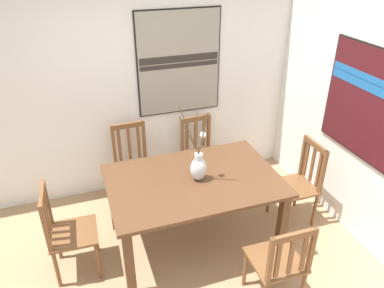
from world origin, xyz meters
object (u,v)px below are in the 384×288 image
Objects in this scene: chair_4 at (133,164)px; painting_on_side_wall at (363,102)px; centerpiece_vase at (199,166)px; chair_0 at (200,153)px; chair_2 at (299,183)px; painting_on_back_wall at (179,63)px; dining_table at (194,188)px; chair_3 at (279,262)px; chair_1 at (66,231)px.

painting_on_side_wall is at bearing -29.00° from chair_4.
chair_0 is (0.37, 0.97, -0.46)m from centerpiece_vase.
chair_2 is 0.78× the size of painting_on_back_wall.
chair_3 reaches higher than dining_table.
chair_3 is at bearing -89.62° from chair_0.
chair_1 is 2.43m from chair_2.
chair_4 is at bearing 149.69° from chair_2.
chair_1 is 1.04× the size of chair_3.
painting_on_back_wall reaches higher than chair_1.
chair_4 is 2.54m from painting_on_side_wall.
centerpiece_vase is at bearing -179.80° from chair_2.
painting_on_back_wall is at bearing 78.74° from dining_table.
chair_2 is at bearing -52.07° from painting_on_back_wall.
dining_table is 1.04m from chair_3.
dining_table is at bearing 114.46° from chair_3.
painting_on_side_wall reaches higher than chair_4.
centerpiece_vase reaches higher than chair_2.
chair_1 is at bearing -149.87° from chair_0.
painting_on_side_wall is at bearing -23.75° from chair_2.
painting_on_side_wall is at bearing -4.27° from chair_1.
centerpiece_vase is 0.84× the size of chair_3.
painting_on_back_wall is (0.20, 1.24, 0.62)m from centerpiece_vase.
dining_table is 1.74× the size of chair_2.
painting_on_side_wall is at bearing -7.17° from dining_table.
chair_0 is 1.94m from painting_on_side_wall.
chair_1 is 1.89m from chair_3.
centerpiece_vase is 0.79× the size of chair_4.
painting_on_back_wall is at bearing 127.93° from chair_2.
painting_on_side_wall reaches higher than dining_table.
chair_0 is 1.89m from chair_1.
chair_1 is 0.98× the size of chair_4.
centerpiece_vase is 0.83× the size of chair_0.
chair_2 is (1.21, -0.02, -0.19)m from dining_table.
chair_0 is 0.97× the size of chair_1.
chair_0 is 0.96× the size of chair_2.
chair_2 is 1.89m from painting_on_back_wall.
centerpiece_vase reaches higher than chair_4.
dining_table is 1.23m from chair_1.
chair_2 is at bearing 156.25° from painting_on_side_wall.
painting_on_back_wall is at bearing 39.64° from chair_1.
chair_0 is at bearing 30.13° from chair_1.
chair_0 is at bearing 1.14° from chair_4.
painting_on_back_wall is (-0.17, 0.26, 1.08)m from chair_0.
chair_4 reaches higher than chair_2.
dining_table is 1.52× the size of painting_on_side_wall.
chair_4 is at bearing 114.43° from dining_table.
chair_4 is (-0.43, 0.94, -0.19)m from dining_table.
centerpiece_vase reaches higher than chair_1.
dining_table is 1.72× the size of chair_4.
chair_1 is 0.86× the size of painting_on_side_wall.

